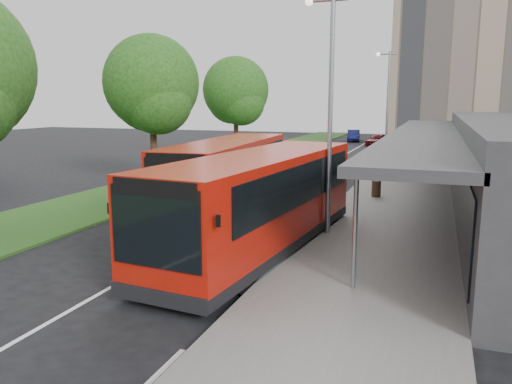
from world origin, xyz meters
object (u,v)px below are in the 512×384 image
(lamp_post_far, at_px, (386,101))
(car_far, at_px, (354,136))
(lamp_post_near, at_px, (328,101))
(bus_second, at_px, (228,174))
(bus_main, at_px, (261,202))
(litter_bin, at_px, (376,189))
(tree_far, at_px, (236,94))
(bollard, at_px, (387,164))
(tree_mid, at_px, (152,89))
(car_near, at_px, (379,140))

(lamp_post_far, bearing_deg, car_far, 104.17)
(lamp_post_near, distance_m, bus_second, 6.65)
(lamp_post_near, relative_size, bus_main, 0.72)
(lamp_post_far, relative_size, bus_second, 0.74)
(lamp_post_far, xyz_separation_m, litter_bin, (0.91, -12.58, -4.17))
(tree_far, xyz_separation_m, bus_main, (9.56, -21.43, -3.63))
(tree_far, relative_size, bollard, 7.94)
(bus_second, height_order, car_far, bus_second)
(bus_second, bearing_deg, lamp_post_far, 69.69)
(bus_main, xyz_separation_m, bus_second, (-3.43, 5.41, -0.04))
(bus_main, bearing_deg, lamp_post_far, 91.49)
(bus_second, xyz_separation_m, litter_bin, (5.92, 4.39, -1.00))
(bus_main, height_order, bollard, bus_main)
(lamp_post_near, distance_m, bollard, 16.84)
(tree_far, xyz_separation_m, lamp_post_near, (11.13, -19.05, -0.50))
(tree_far, relative_size, bus_main, 0.73)
(bus_second, bearing_deg, lamp_post_near, -35.10)
(lamp_post_far, distance_m, car_far, 24.25)
(bollard, bearing_deg, tree_mid, -141.52)
(lamp_post_near, relative_size, car_far, 1.95)
(lamp_post_near, distance_m, lamp_post_far, 20.00)
(bus_main, distance_m, litter_bin, 10.17)
(bus_second, xyz_separation_m, car_far, (-0.85, 40.15, -0.87))
(tree_far, bearing_deg, car_near, 63.95)
(litter_bin, bearing_deg, bus_second, -143.42)
(tree_mid, relative_size, bus_main, 0.74)
(litter_bin, bearing_deg, car_near, 96.03)
(bus_main, xyz_separation_m, car_near, (-0.66, 39.63, -0.91))
(tree_far, height_order, lamp_post_far, lamp_post_far)
(lamp_post_near, xyz_separation_m, bollard, (0.55, 16.33, -4.06))
(tree_mid, height_order, car_near, tree_mid)
(bollard, bearing_deg, tree_far, 166.90)
(tree_mid, relative_size, tree_far, 1.02)
(bus_second, distance_m, litter_bin, 7.44)
(tree_far, xyz_separation_m, bollard, (11.68, -2.72, -4.55))
(car_near, bearing_deg, tree_mid, -87.32)
(bus_second, height_order, litter_bin, bus_second)
(tree_mid, height_order, bus_second, tree_mid)
(bus_main, height_order, car_far, bus_main)
(bollard, distance_m, car_near, 21.10)
(bus_main, distance_m, bollard, 18.86)
(tree_mid, bearing_deg, car_near, 73.59)
(lamp_post_far, relative_size, litter_bin, 10.11)
(litter_bin, bearing_deg, tree_far, 136.00)
(lamp_post_far, height_order, litter_bin, lamp_post_far)
(tree_mid, bearing_deg, bus_second, -33.27)
(lamp_post_near, xyz_separation_m, lamp_post_far, (0.00, 20.00, 0.00))
(bollard, xyz_separation_m, car_far, (-6.40, 26.85, 0.02))
(lamp_post_far, distance_m, bollard, 5.50)
(tree_far, xyz_separation_m, car_near, (8.89, 18.19, -4.54))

